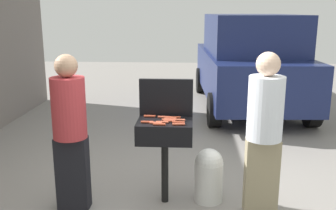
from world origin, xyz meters
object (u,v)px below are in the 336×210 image
hot_dog_1 (170,119)px  hot_dog_4 (150,116)px  hot_dog_9 (162,122)px  person_right (264,129)px  hot_dog_10 (168,120)px  hot_dog_3 (175,117)px  person_left (70,128)px  hot_dog_7 (156,123)px  parked_minivan (249,61)px  hot_dog_12 (159,124)px  hot_dog_5 (169,121)px  hot_dog_11 (147,122)px  hot_dog_6 (164,117)px  hot_dog_2 (179,120)px  propane_tank (209,174)px  hot_dog_0 (178,122)px  bbq_grill (165,134)px  hot_dog_8 (179,124)px

hot_dog_1 → hot_dog_4: (-0.24, 0.08, 0.00)m
hot_dog_4 → hot_dog_9: (0.16, -0.23, 0.00)m
person_right → hot_dog_10: bearing=-4.8°
hot_dog_3 → person_right: 0.97m
hot_dog_1 → person_left: 1.07m
hot_dog_7 → person_right: bearing=-2.9°
hot_dog_7 → hot_dog_10: 0.18m
parked_minivan → hot_dog_12: bearing=67.9°
hot_dog_12 → parked_minivan: bearing=71.3°
hot_dog_5 → hot_dog_10: (-0.02, 0.04, 0.00)m
hot_dog_7 → person_right: (1.11, -0.06, -0.03)m
hot_dog_7 → hot_dog_12: same height
hot_dog_12 → parked_minivan: size_ratio=0.03×
hot_dog_11 → person_left: 0.81m
hot_dog_6 → hot_dog_9: (0.00, -0.20, 0.00)m
hot_dog_2 → propane_tank: size_ratio=0.21×
hot_dog_0 → hot_dog_9: size_ratio=1.00×
hot_dog_9 → hot_dog_10: (0.05, 0.09, 0.00)m
hot_dog_4 → propane_tank: (0.67, -0.09, -0.64)m
bbq_grill → hot_dog_12: hot_dog_12 is taller
hot_dog_0 → hot_dog_3: bearing=104.0°
propane_tank → hot_dog_2: bearing=-172.7°
hot_dog_6 → hot_dog_12: size_ratio=1.00×
hot_dog_4 → parked_minivan: size_ratio=0.03×
hot_dog_12 → person_left: (-0.93, -0.04, -0.05)m
hot_dog_10 → person_right: 1.01m
hot_dog_6 → person_right: person_right is taller
hot_dog_9 → hot_dog_11: same height
hot_dog_9 → hot_dog_8: bearing=-20.5°
hot_dog_3 → hot_dog_6: size_ratio=1.00×
hot_dog_7 → hot_dog_8: bearing=-6.9°
hot_dog_1 → hot_dog_3: bearing=48.9°
bbq_grill → hot_dog_1: (0.06, 0.06, 0.16)m
hot_dog_1 → person_left: person_left is taller
hot_dog_11 → hot_dog_10: bearing=24.6°
person_left → hot_dog_10: bearing=18.6°
hot_dog_6 → hot_dog_12: (-0.03, -0.28, 0.00)m
hot_dog_10 → hot_dog_7: bearing=-133.1°
hot_dog_4 → hot_dog_0: bearing=-35.0°
hot_dog_4 → hot_dog_6: size_ratio=1.00×
bbq_grill → hot_dog_0: hot_dog_0 is taller
person_left → parked_minivan: size_ratio=0.37×
hot_dog_11 → hot_dog_0: bearing=0.5°
person_left → hot_dog_4: bearing=30.2°
hot_dog_12 → person_left: 0.93m
hot_dog_0 → hot_dog_9: (-0.17, 0.00, 0.00)m
hot_dog_3 → propane_tank: 0.75m
hot_dog_3 → hot_dog_4: same height
hot_dog_6 → hot_dog_5: bearing=-64.1°
hot_dog_0 → hot_dog_8: size_ratio=1.00×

